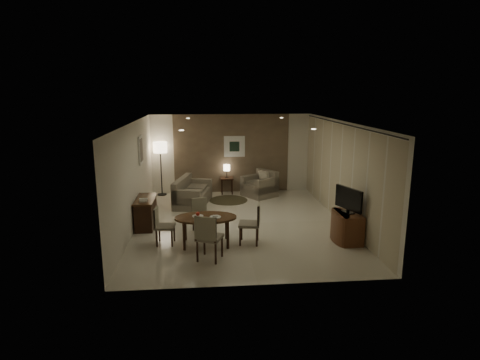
{
  "coord_description": "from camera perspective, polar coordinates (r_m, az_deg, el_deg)",
  "views": [
    {
      "loc": [
        -0.94,
        -10.2,
        3.51
      ],
      "look_at": [
        0.0,
        0.2,
        1.15
      ],
      "focal_mm": 30.0,
      "sensor_mm": 36.0,
      "label": 1
    }
  ],
  "objects": [
    {
      "name": "tv_cabinet",
      "position": [
        9.84,
        15.07,
        -6.45
      ],
      "size": [
        0.48,
        0.9,
        0.7
      ],
      "primitive_type": null,
      "color": "brown",
      "rests_on": "floor"
    },
    {
      "name": "plate_a",
      "position": [
        9.29,
        -6.02,
        -5.12
      ],
      "size": [
        0.26,
        0.26,
        0.02
      ],
      "primitive_type": "cylinder",
      "color": "white",
      "rests_on": "dining_table"
    },
    {
      "name": "console_desk",
      "position": [
        10.79,
        -13.24,
        -4.51
      ],
      "size": [
        0.48,
        1.2,
        0.75
      ],
      "primitive_type": null,
      "color": "#4F3219",
      "rests_on": "floor"
    },
    {
      "name": "side_table",
      "position": [
        13.84,
        -1.89,
        -0.79
      ],
      "size": [
        0.43,
        0.43,
        0.55
      ],
      "primitive_type": null,
      "color": "#311B10",
      "rests_on": "floor"
    },
    {
      "name": "art_left_frame",
      "position": [
        11.66,
        -13.92,
        4.17
      ],
      "size": [
        0.03,
        0.6,
        0.8
      ],
      "primitive_type": "cube",
      "color": "silver",
      "rests_on": "wall_left"
    },
    {
      "name": "room_shell",
      "position": [
        10.86,
        -0.1,
        1.26
      ],
      "size": [
        5.5,
        7.0,
        2.7
      ],
      "color": "beige",
      "rests_on": "ground"
    },
    {
      "name": "art_left_canvas",
      "position": [
        11.66,
        -13.85,
        4.17
      ],
      "size": [
        0.01,
        0.46,
        0.64
      ],
      "primitive_type": "cube",
      "color": "gray",
      "rests_on": "wall_left"
    },
    {
      "name": "chair_left",
      "position": [
        9.46,
        -10.59,
        -6.46
      ],
      "size": [
        0.46,
        0.46,
        0.87
      ],
      "primitive_type": null,
      "rotation": [
        0.0,
        0.0,
        1.49
      ],
      "color": "gray",
      "rests_on": "floor"
    },
    {
      "name": "chair_right",
      "position": [
        9.34,
        1.29,
        -6.2
      ],
      "size": [
        0.54,
        0.54,
        0.96
      ],
      "primitive_type": null,
      "rotation": [
        0.0,
        0.0,
        -1.75
      ],
      "color": "gray",
      "rests_on": "floor"
    },
    {
      "name": "chair_near",
      "position": [
        8.49,
        -4.34,
        -8.04
      ],
      "size": [
        0.63,
        0.63,
        1.01
      ],
      "primitive_type": null,
      "rotation": [
        0.0,
        0.0,
        2.77
      ],
      "color": "gray",
      "rests_on": "floor"
    },
    {
      "name": "floor_lamp",
      "position": [
        13.75,
        -11.16,
        1.57
      ],
      "size": [
        0.46,
        0.46,
        1.81
      ],
      "primitive_type": null,
      "color": "#FFE5B7",
      "rests_on": "floor"
    },
    {
      "name": "chair_far",
      "position": [
        10.12,
        -5.57,
        -5.11
      ],
      "size": [
        0.49,
        0.49,
        0.84
      ],
      "primitive_type": null,
      "rotation": [
        0.0,
        0.0,
        0.25
      ],
      "color": "gray",
      "rests_on": "floor"
    },
    {
      "name": "art_back_frame",
      "position": [
        13.84,
        -0.8,
        4.79
      ],
      "size": [
        0.72,
        0.03,
        0.72
      ],
      "primitive_type": "cube",
      "color": "silver",
      "rests_on": "wall_back"
    },
    {
      "name": "table_lamp",
      "position": [
        13.74,
        -1.91,
        1.36
      ],
      "size": [
        0.22,
        0.22,
        0.5
      ],
      "primitive_type": null,
      "color": "#FFEAC1",
      "rests_on": "side_table"
    },
    {
      "name": "dining_table",
      "position": [
        9.35,
        -4.87,
        -7.18
      ],
      "size": [
        1.42,
        0.89,
        0.67
      ],
      "primitive_type": null,
      "color": "#4F3219",
      "rests_on": "floor"
    },
    {
      "name": "flat_tv",
      "position": [
        9.64,
        15.19,
        -2.69
      ],
      "size": [
        0.36,
        0.85,
        0.6
      ],
      "primitive_type": null,
      "rotation": [
        0.0,
        0.0,
        0.35
      ],
      "color": "black",
      "rests_on": "tv_cabinet"
    },
    {
      "name": "downlight_fl",
      "position": [
        12.04,
        -7.42,
        8.7
      ],
      "size": [
        0.1,
        0.1,
        0.01
      ],
      "primitive_type": "cylinder",
      "color": "white",
      "rests_on": "ceiling"
    },
    {
      "name": "round_rug",
      "position": [
        13.03,
        -1.65,
        -2.87
      ],
      "size": [
        1.24,
        1.24,
        0.01
      ],
      "primitive_type": "cylinder",
      "color": "#423D25",
      "rests_on": "floor"
    },
    {
      "name": "napkin",
      "position": [
        9.19,
        -3.53,
        -5.13
      ],
      "size": [
        0.12,
        0.08,
        0.03
      ],
      "primitive_type": "cube",
      "color": "white",
      "rests_on": "plate_b"
    },
    {
      "name": "downlight_nr",
      "position": [
        8.76,
        10.43,
        7.12
      ],
      "size": [
        0.1,
        0.1,
        0.01
      ],
      "primitive_type": "cylinder",
      "color": "white",
      "rests_on": "ceiling"
    },
    {
      "name": "art_back_canvas",
      "position": [
        13.82,
        -0.8,
        4.78
      ],
      "size": [
        0.34,
        0.01,
        0.34
      ],
      "primitive_type": "cube",
      "color": "black",
      "rests_on": "wall_back"
    },
    {
      "name": "curtain_rod",
      "position": [
        10.86,
        14.46,
        7.74
      ],
      "size": [
        0.03,
        6.8,
        0.03
      ],
      "primitive_type": "cylinder",
      "rotation": [
        1.57,
        0.0,
        0.0
      ],
      "color": "black",
      "rests_on": "wall_right"
    },
    {
      "name": "taupe_accent",
      "position": [
        13.89,
        -1.22,
        3.78
      ],
      "size": [
        3.96,
        0.03,
        2.7
      ],
      "primitive_type": "cube",
      "color": "brown",
      "rests_on": "wall_back"
    },
    {
      "name": "plate_b",
      "position": [
        9.19,
        -3.53,
        -5.26
      ],
      "size": [
        0.26,
        0.26,
        0.02
      ],
      "primitive_type": "cylinder",
      "color": "white",
      "rests_on": "dining_table"
    },
    {
      "name": "sofa",
      "position": [
        12.6,
        -6.73,
        -1.61
      ],
      "size": [
        1.89,
        1.24,
        0.82
      ],
      "primitive_type": null,
      "rotation": [
        0.0,
        0.0,
        1.34
      ],
      "color": "gray",
      "rests_on": "floor"
    },
    {
      "name": "downlight_nl",
      "position": [
        8.46,
        -8.32,
        7.0
      ],
      "size": [
        0.1,
        0.1,
        0.01
      ],
      "primitive_type": "cylinder",
      "color": "white",
      "rests_on": "ceiling"
    },
    {
      "name": "telephone",
      "position": [
        10.38,
        -13.58,
        -2.76
      ],
      "size": [
        0.2,
        0.14,
        0.09
      ],
      "primitive_type": null,
      "color": "white",
      "rests_on": "console_desk"
    },
    {
      "name": "armchair",
      "position": [
        13.46,
        2.76,
        -0.53
      ],
      "size": [
        1.29,
        1.3,
        0.85
      ],
      "primitive_type": null,
      "rotation": [
        0.0,
        0.0,
        -0.98
      ],
      "color": "gray",
      "rests_on": "floor"
    },
    {
      "name": "curtain_wall",
      "position": [
        11.04,
        14.08,
        0.91
      ],
      "size": [
        0.08,
        6.7,
        2.58
      ],
      "primitive_type": null,
      "color": "beige",
      "rests_on": "wall_right"
    },
    {
      "name": "fruit_apple",
      "position": [
        9.27,
        -6.03,
        -4.81
      ],
      "size": [
        0.09,
        0.09,
        0.09
      ],
      "primitive_type": "sphere",
      "color": "red",
      "rests_on": "plate_a"
    },
    {
      "name": "downlight_fr",
      "position": [
        12.26,
        5.93,
        8.8
      ],
      "size": [
        0.1,
        0.1,
        0.01
      ],
      "primitive_type": "cylinder",
      "color": "white",
      "rests_on": "ceiling"
    }
  ]
}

